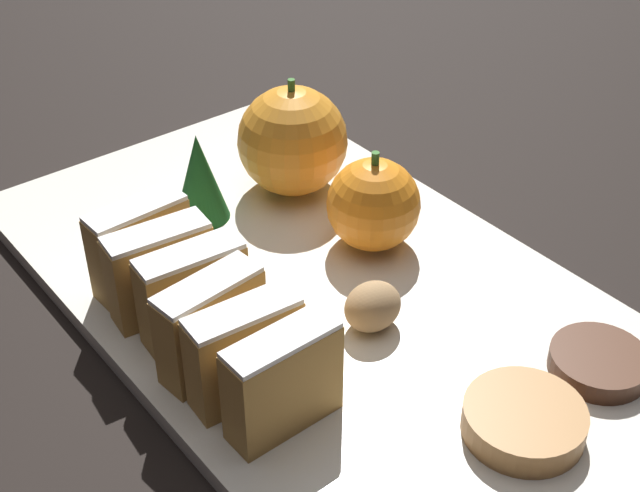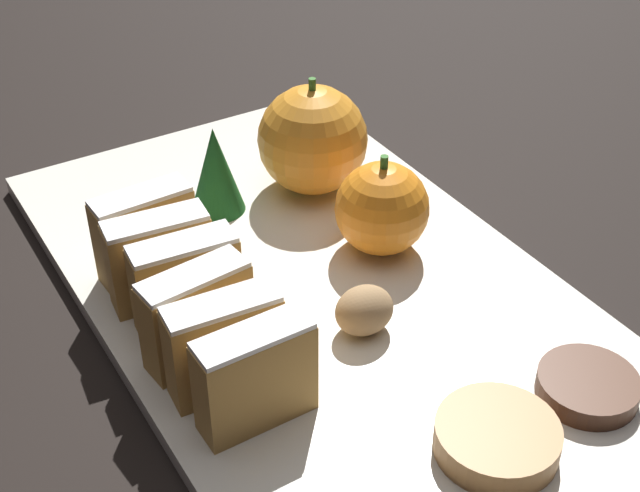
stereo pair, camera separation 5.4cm
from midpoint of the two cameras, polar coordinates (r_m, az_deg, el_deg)
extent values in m
plane|color=black|center=(0.56, -2.73, -3.56)|extent=(6.00, 6.00, 0.00)
cube|color=silver|center=(0.56, -2.75, -3.09)|extent=(0.27, 0.46, 0.01)
cube|color=#B28442|center=(0.45, -5.83, -8.89)|extent=(0.06, 0.02, 0.06)
cube|color=white|center=(0.43, -6.06, -6.13)|extent=(0.06, 0.02, 0.00)
cube|color=#B28442|center=(0.47, -8.11, -7.03)|extent=(0.06, 0.03, 0.06)
cube|color=white|center=(0.45, -8.41, -4.30)|extent=(0.06, 0.03, 0.00)
cube|color=#B28442|center=(0.49, -10.13, -5.27)|extent=(0.06, 0.03, 0.06)
cube|color=white|center=(0.47, -10.50, -2.58)|extent=(0.06, 0.03, 0.00)
cube|color=#B28442|center=(0.51, -11.11, -3.25)|extent=(0.06, 0.03, 0.06)
cube|color=white|center=(0.49, -11.50, -0.61)|extent=(0.06, 0.03, 0.00)
cube|color=#B28442|center=(0.53, -13.01, -1.83)|extent=(0.06, 0.03, 0.06)
cube|color=white|center=(0.52, -13.44, 0.75)|extent=(0.06, 0.03, 0.00)
cube|color=#B28442|center=(0.56, -14.16, -0.26)|extent=(0.06, 0.02, 0.06)
cube|color=white|center=(0.54, -14.60, 2.25)|extent=(0.06, 0.02, 0.00)
sphere|color=orange|center=(0.63, -4.24, 6.64)|extent=(0.08, 0.08, 0.08)
cylinder|color=#38702D|center=(0.61, -4.41, 10.09)|extent=(0.01, 0.01, 0.01)
sphere|color=orange|center=(0.57, 0.77, 2.58)|extent=(0.06, 0.06, 0.06)
cylinder|color=#38702D|center=(0.56, 0.79, 5.48)|extent=(0.01, 0.00, 0.01)
ellipsoid|color=#9E7A51|center=(0.52, 0.34, -4.04)|extent=(0.04, 0.03, 0.03)
cylinder|color=#472819|center=(0.51, 14.55, -7.35)|extent=(0.05, 0.05, 0.01)
cylinder|color=#A3703D|center=(0.47, 9.69, -11.10)|extent=(0.06, 0.06, 0.02)
cone|color=#195623|center=(0.61, -10.25, 4.28)|extent=(0.04, 0.04, 0.06)
camera|label=1|loc=(0.03, -92.86, -2.08)|focal=50.00mm
camera|label=2|loc=(0.03, 87.14, 2.08)|focal=50.00mm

